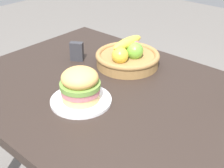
{
  "coord_description": "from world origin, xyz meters",
  "views": [
    {
      "loc": [
        0.6,
        -0.78,
        1.37
      ],
      "look_at": [
        -0.05,
        -0.04,
        0.81
      ],
      "focal_mm": 49.28,
      "sensor_mm": 36.0,
      "label": 1
    }
  ],
  "objects_px": {
    "plate": "(81,100)",
    "sandwich": "(80,85)",
    "napkin_holder": "(77,52)",
    "fruit_basket": "(128,56)"
  },
  "relations": [
    {
      "from": "fruit_basket",
      "to": "napkin_holder",
      "type": "xyz_separation_m",
      "value": [
        -0.21,
        -0.12,
        -0.0
      ]
    },
    {
      "from": "sandwich",
      "to": "napkin_holder",
      "type": "height_order",
      "value": "sandwich"
    },
    {
      "from": "napkin_holder",
      "to": "plate",
      "type": "bearing_deg",
      "value": -72.63
    },
    {
      "from": "sandwich",
      "to": "plate",
      "type": "bearing_deg",
      "value": 0.0
    },
    {
      "from": "sandwich",
      "to": "fruit_basket",
      "type": "height_order",
      "value": "same"
    },
    {
      "from": "napkin_holder",
      "to": "sandwich",
      "type": "bearing_deg",
      "value": -72.63
    },
    {
      "from": "plate",
      "to": "fruit_basket",
      "type": "relative_size",
      "value": 0.78
    },
    {
      "from": "sandwich",
      "to": "napkin_holder",
      "type": "xyz_separation_m",
      "value": [
        -0.27,
        0.24,
        -0.03
      ]
    },
    {
      "from": "plate",
      "to": "sandwich",
      "type": "distance_m",
      "value": 0.07
    },
    {
      "from": "plate",
      "to": "sandwich",
      "type": "height_order",
      "value": "sandwich"
    }
  ]
}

